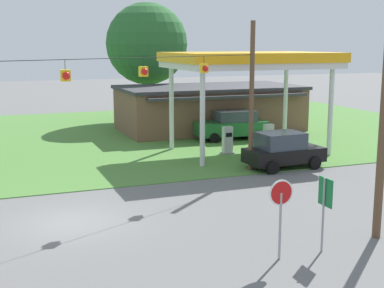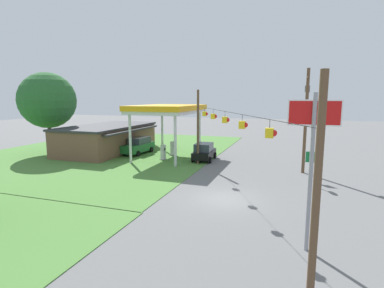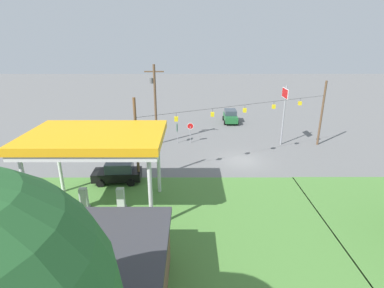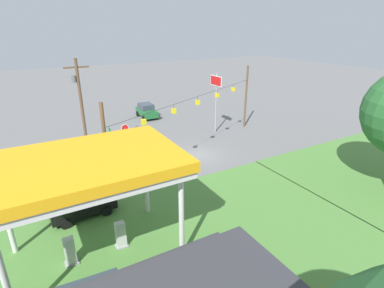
{
  "view_description": "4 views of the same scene",
  "coord_description": "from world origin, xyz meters",
  "px_view_note": "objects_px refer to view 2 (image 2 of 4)",
  "views": [
    {
      "loc": [
        -2.59,
        -19.12,
        6.47
      ],
      "look_at": [
        5.14,
        1.03,
        2.42
      ],
      "focal_mm": 50.0,
      "sensor_mm": 36.0,
      "label": 1
    },
    {
      "loc": [
        -19.12,
        -4.26,
        6.81
      ],
      "look_at": [
        5.11,
        4.01,
        2.83
      ],
      "focal_mm": 28.0,
      "sensor_mm": 36.0,
      "label": 2
    },
    {
      "loc": [
        5.23,
        28.89,
        12.12
      ],
      "look_at": [
        5.2,
        2.43,
        2.71
      ],
      "focal_mm": 28.0,
      "sensor_mm": 36.0,
      "label": 3
    },
    {
      "loc": [
        13.9,
        23.44,
        11.94
      ],
      "look_at": [
        2.59,
        3.49,
        2.91
      ],
      "focal_mm": 28.0,
      "sensor_mm": 36.0,
      "label": 4
    }
  ],
  "objects_px": {
    "gas_station_canopy": "(168,110)",
    "car_at_pumps_rear": "(139,146)",
    "fuel_pump_far": "(173,149)",
    "route_sign": "(310,160)",
    "fuel_pump_near": "(163,153)",
    "utility_pole_main": "(306,115)",
    "stop_sign_roadside": "(312,163)",
    "stop_sign_overhead": "(313,140)",
    "car_at_pumps_front": "(204,152)",
    "gas_station_store": "(108,138)",
    "tree_behind_station": "(47,100)"
  },
  "relations": [
    {
      "from": "gas_station_canopy",
      "to": "car_at_pumps_rear",
      "type": "bearing_deg",
      "value": 77.34
    },
    {
      "from": "fuel_pump_far",
      "to": "route_sign",
      "type": "relative_size",
      "value": 0.69
    },
    {
      "from": "fuel_pump_far",
      "to": "car_at_pumps_rear",
      "type": "distance_m",
      "value": 4.37
    },
    {
      "from": "fuel_pump_near",
      "to": "route_sign",
      "type": "bearing_deg",
      "value": -103.38
    },
    {
      "from": "utility_pole_main",
      "to": "stop_sign_roadside",
      "type": "bearing_deg",
      "value": -173.41
    },
    {
      "from": "fuel_pump_far",
      "to": "route_sign",
      "type": "xyz_separation_m",
      "value": [
        -6.3,
        -14.9,
        0.92
      ]
    },
    {
      "from": "stop_sign_overhead",
      "to": "route_sign",
      "type": "bearing_deg",
      "value": -2.82
    },
    {
      "from": "car_at_pumps_front",
      "to": "utility_pole_main",
      "type": "relative_size",
      "value": 0.46
    },
    {
      "from": "car_at_pumps_front",
      "to": "stop_sign_overhead",
      "type": "relative_size",
      "value": 0.61
    },
    {
      "from": "car_at_pumps_front",
      "to": "stop_sign_overhead",
      "type": "height_order",
      "value": "stop_sign_overhead"
    },
    {
      "from": "route_sign",
      "to": "fuel_pump_near",
      "type": "bearing_deg",
      "value": 76.62
    },
    {
      "from": "car_at_pumps_rear",
      "to": "stop_sign_overhead",
      "type": "relative_size",
      "value": 0.71
    },
    {
      "from": "gas_station_store",
      "to": "fuel_pump_near",
      "type": "bearing_deg",
      "value": -106.16
    },
    {
      "from": "stop_sign_overhead",
      "to": "car_at_pumps_rear",
      "type": "bearing_deg",
      "value": 45.47
    },
    {
      "from": "fuel_pump_near",
      "to": "stop_sign_overhead",
      "type": "xyz_separation_m",
      "value": [
        -15.98,
        -14.29,
        4.22
      ]
    },
    {
      "from": "stop_sign_roadside",
      "to": "stop_sign_overhead",
      "type": "bearing_deg",
      "value": -3.46
    },
    {
      "from": "fuel_pump_near",
      "to": "utility_pole_main",
      "type": "height_order",
      "value": "utility_pole_main"
    },
    {
      "from": "car_at_pumps_rear",
      "to": "tree_behind_station",
      "type": "bearing_deg",
      "value": -71.47
    },
    {
      "from": "route_sign",
      "to": "stop_sign_overhead",
      "type": "bearing_deg",
      "value": 177.18
    },
    {
      "from": "car_at_pumps_front",
      "to": "gas_station_canopy",
      "type": "bearing_deg",
      "value": 84.44
    },
    {
      "from": "car_at_pumps_rear",
      "to": "stop_sign_roadside",
      "type": "distance_m",
      "value": 20.71
    },
    {
      "from": "stop_sign_roadside",
      "to": "stop_sign_overhead",
      "type": "distance_m",
      "value": 11.32
    },
    {
      "from": "car_at_pumps_rear",
      "to": "route_sign",
      "type": "relative_size",
      "value": 2.08
    },
    {
      "from": "gas_station_store",
      "to": "utility_pole_main",
      "type": "xyz_separation_m",
      "value": [
        -3.62,
        -23.31,
        3.56
      ]
    },
    {
      "from": "car_at_pumps_rear",
      "to": "utility_pole_main",
      "type": "distance_m",
      "value": 19.59
    },
    {
      "from": "route_sign",
      "to": "tree_behind_station",
      "type": "relative_size",
      "value": 0.24
    },
    {
      "from": "fuel_pump_far",
      "to": "stop_sign_roadside",
      "type": "height_order",
      "value": "stop_sign_roadside"
    },
    {
      "from": "fuel_pump_far",
      "to": "car_at_pumps_front",
      "type": "height_order",
      "value": "car_at_pumps_front"
    },
    {
      "from": "car_at_pumps_rear",
      "to": "stop_sign_overhead",
      "type": "xyz_separation_m",
      "value": [
        -18.33,
        -18.64,
        3.99
      ]
    },
    {
      "from": "utility_pole_main",
      "to": "stop_sign_overhead",
      "type": "bearing_deg",
      "value": 179.29
    },
    {
      "from": "gas_station_store",
      "to": "stop_sign_roadside",
      "type": "distance_m",
      "value": 25.0
    },
    {
      "from": "stop_sign_roadside",
      "to": "stop_sign_overhead",
      "type": "height_order",
      "value": "stop_sign_overhead"
    },
    {
      "from": "car_at_pumps_rear",
      "to": "utility_pole_main",
      "type": "bearing_deg",
      "value": 83.61
    },
    {
      "from": "gas_station_canopy",
      "to": "utility_pole_main",
      "type": "distance_m",
      "value": 14.68
    },
    {
      "from": "fuel_pump_near",
      "to": "fuel_pump_far",
      "type": "distance_m",
      "value": 2.76
    },
    {
      "from": "fuel_pump_near",
      "to": "car_at_pumps_rear",
      "type": "distance_m",
      "value": 4.95
    },
    {
      "from": "gas_station_canopy",
      "to": "fuel_pump_far",
      "type": "height_order",
      "value": "gas_station_canopy"
    },
    {
      "from": "stop_sign_roadside",
      "to": "tree_behind_station",
      "type": "distance_m",
      "value": 30.8
    },
    {
      "from": "car_at_pumps_rear",
      "to": "gas_station_store",
      "type": "bearing_deg",
      "value": -88.76
    },
    {
      "from": "gas_station_canopy",
      "to": "car_at_pumps_rear",
      "type": "xyz_separation_m",
      "value": [
        0.98,
        4.34,
        -4.43
      ]
    },
    {
      "from": "car_at_pumps_rear",
      "to": "stop_sign_overhead",
      "type": "distance_m",
      "value": 26.44
    },
    {
      "from": "fuel_pump_near",
      "to": "car_at_pumps_rear",
      "type": "relative_size",
      "value": 0.33
    },
    {
      "from": "stop_sign_roadside",
      "to": "route_sign",
      "type": "distance_m",
      "value": 1.59
    },
    {
      "from": "car_at_pumps_front",
      "to": "gas_station_store",
      "type": "bearing_deg",
      "value": 80.9
    },
    {
      "from": "car_at_pumps_rear",
      "to": "utility_pole_main",
      "type": "relative_size",
      "value": 0.53
    },
    {
      "from": "fuel_pump_far",
      "to": "stop_sign_roadside",
      "type": "relative_size",
      "value": 0.66
    },
    {
      "from": "stop_sign_roadside",
      "to": "route_sign",
      "type": "relative_size",
      "value": 1.04
    },
    {
      "from": "fuel_pump_near",
      "to": "stop_sign_roadside",
      "type": "distance_m",
      "value": 15.84
    },
    {
      "from": "utility_pole_main",
      "to": "tree_behind_station",
      "type": "relative_size",
      "value": 0.95
    },
    {
      "from": "gas_station_store",
      "to": "fuel_pump_near",
      "type": "relative_size",
      "value": 8.16
    }
  ]
}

